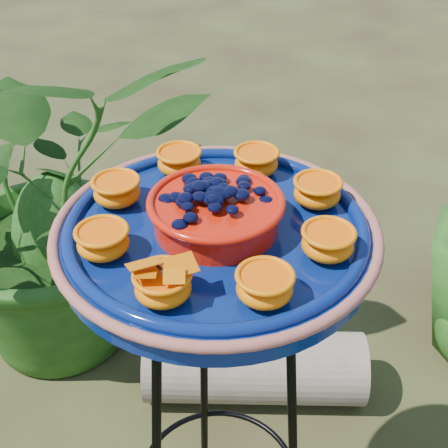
% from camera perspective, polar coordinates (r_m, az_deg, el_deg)
% --- Properties ---
extents(tripod_stand, '(0.41, 0.41, 0.93)m').
position_cam_1_polar(tripod_stand, '(1.21, -0.58, -16.08)').
color(tripod_stand, black).
rests_on(tripod_stand, ground).
extents(feeder_dish, '(0.58, 0.58, 0.11)m').
position_cam_1_polar(feeder_dish, '(0.93, -0.72, -0.42)').
color(feeder_dish, '#071956').
rests_on(feeder_dish, tripod_stand).
extents(driftwood_log, '(0.65, 0.24, 0.21)m').
position_cam_1_polar(driftwood_log, '(1.88, 2.77, -12.94)').
color(driftwood_log, gray).
rests_on(driftwood_log, ground).
extents(shrub_back_left, '(1.17, 1.12, 1.01)m').
position_cam_1_polar(shrub_back_left, '(1.89, -15.48, 2.06)').
color(shrub_back_left, '#194412').
rests_on(shrub_back_left, ground).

